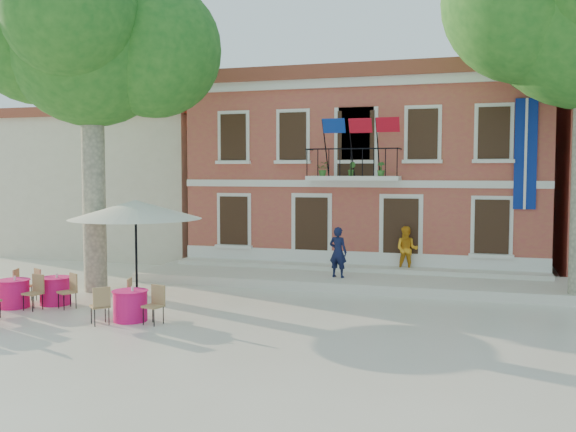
# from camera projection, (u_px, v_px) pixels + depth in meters

# --- Properties ---
(ground) EXTENTS (90.00, 90.00, 0.00)m
(ground) POSITION_uv_depth(u_px,v_px,m) (242.00, 307.00, 17.64)
(ground) COLOR beige
(ground) RESTS_ON ground
(main_building) EXTENTS (13.50, 9.59, 7.50)m
(main_building) POSITION_uv_depth(u_px,v_px,m) (374.00, 170.00, 26.34)
(main_building) COLOR #AC3E3E
(main_building) RESTS_ON ground
(neighbor_west) EXTENTS (9.40, 9.40, 6.40)m
(neighbor_west) POSITION_uv_depth(u_px,v_px,m) (138.00, 182.00, 30.67)
(neighbor_west) COLOR beige
(neighbor_west) RESTS_ON ground
(terrace) EXTENTS (14.00, 3.40, 0.30)m
(terrace) POSITION_uv_depth(u_px,v_px,m) (346.00, 280.00, 21.25)
(terrace) COLOR silver
(terrace) RESTS_ON ground
(plane_tree_west) EXTENTS (5.30, 5.30, 10.40)m
(plane_tree_west) POSITION_uv_depth(u_px,v_px,m) (91.00, 42.00, 19.51)
(plane_tree_west) COLOR #A59E84
(plane_tree_west) RESTS_ON ground
(patio_umbrella) EXTENTS (3.89, 3.89, 2.89)m
(patio_umbrella) POSITION_uv_depth(u_px,v_px,m) (136.00, 210.00, 18.92)
(patio_umbrella) COLOR black
(patio_umbrella) RESTS_ON ground
(pedestrian_navy) EXTENTS (0.67, 0.50, 1.64)m
(pedestrian_navy) POSITION_uv_depth(u_px,v_px,m) (338.00, 252.00, 20.75)
(pedestrian_navy) COLOR #0F1535
(pedestrian_navy) RESTS_ON terrace
(pedestrian_orange) EXTENTS (0.78, 0.62, 1.57)m
(pedestrian_orange) POSITION_uv_depth(u_px,v_px,m) (407.00, 249.00, 21.76)
(pedestrian_orange) COLOR orange
(pedestrian_orange) RESTS_ON terrace
(cafe_table_0) EXTENTS (1.76, 1.84, 0.95)m
(cafe_table_0) POSITION_uv_depth(u_px,v_px,m) (13.00, 292.00, 17.59)
(cafe_table_0) COLOR #E1155E
(cafe_table_0) RESTS_ON ground
(cafe_table_1) EXTENTS (1.79, 1.83, 0.95)m
(cafe_table_1) POSITION_uv_depth(u_px,v_px,m) (130.00, 304.00, 16.00)
(cafe_table_1) COLOR #E1155E
(cafe_table_1) RESTS_ON ground
(cafe_table_3) EXTENTS (1.88, 1.31, 0.95)m
(cafe_table_3) POSITION_uv_depth(u_px,v_px,m) (55.00, 290.00, 17.99)
(cafe_table_3) COLOR #E1155E
(cafe_table_3) RESTS_ON ground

